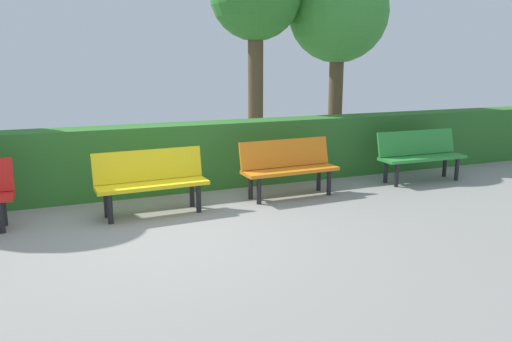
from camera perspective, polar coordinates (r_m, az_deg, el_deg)
name	(u,v)px	position (r m, az deg, el deg)	size (l,w,h in m)	color
ground_plane	(162,230)	(6.33, -10.63, -6.59)	(18.88, 18.88, 0.00)	gray
bench_green	(420,153)	(9.06, 18.11, 1.94)	(1.56, 0.50, 0.86)	#2D8C38
bench_orange	(288,165)	(7.65, 3.68, 0.66)	(1.51, 0.52, 0.86)	orange
bench_yellow	(151,179)	(6.90, -11.83, -0.89)	(1.50, 0.52, 0.86)	yellow
hedge_row	(201,156)	(8.18, -6.23, 1.75)	(14.88, 0.55, 1.06)	#2D6B28
tree_near	(338,14)	(11.12, 9.32, 17.21)	(2.10, 2.10, 4.08)	brown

